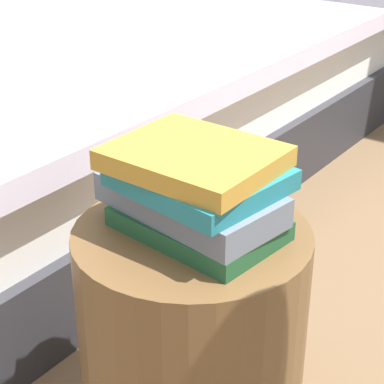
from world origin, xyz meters
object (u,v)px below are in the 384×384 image
object	(u,v)px
book_slate	(190,199)
book_teal	(200,177)
book_ochre	(195,158)
book_forest	(198,223)
bed	(76,89)
side_table	(192,339)

from	to	relation	value
book_slate	book_teal	xyz separation A→B (m)	(0.02, 0.00, 0.04)
book_ochre	book_slate	bearing A→B (deg)	-171.88
book_forest	book_teal	bearing A→B (deg)	83.14
bed	side_table	distance (m)	1.35
side_table	book_teal	world-z (taller)	book_teal
book_slate	book_ochre	size ratio (longest dim) A/B	1.19
book_slate	book_teal	world-z (taller)	book_teal
book_slate	book_ochre	bearing A→B (deg)	15.74
side_table	book_teal	xyz separation A→B (m)	(0.01, 0.01, 0.31)
book_slate	book_teal	size ratio (longest dim) A/B	1.24
book_teal	book_slate	bearing A→B (deg)	-154.76
book_teal	book_ochre	bearing A→B (deg)	-144.97
side_table	book_slate	xyz separation A→B (m)	(-0.01, 0.01, 0.27)
side_table	book_slate	distance (m)	0.27
book_ochre	book_forest	bearing A→B (deg)	2.03
bed	side_table	bearing A→B (deg)	-36.76
bed	book_slate	world-z (taller)	bed
bed	book_teal	xyz separation A→B (m)	(1.08, -0.82, 0.29)
side_table	book_ochre	bearing A→B (deg)	81.23
bed	book_forest	distance (m)	1.37
side_table	book_forest	distance (m)	0.23
bed	side_table	world-z (taller)	bed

